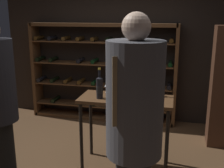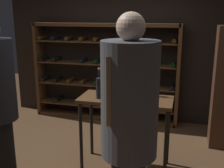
{
  "view_description": "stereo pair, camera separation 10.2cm",
  "coord_description": "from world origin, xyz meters",
  "px_view_note": "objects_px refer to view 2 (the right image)",
  "views": [
    {
      "loc": [
        0.98,
        -3.08,
        1.99
      ],
      "look_at": [
        0.2,
        0.26,
        1.11
      ],
      "focal_mm": 44.21,
      "sensor_mm": 36.0,
      "label": 1
    },
    {
      "loc": [
        1.08,
        -3.06,
        1.99
      ],
      "look_at": [
        0.2,
        0.26,
        1.11
      ],
      "focal_mm": 44.21,
      "sensor_mm": 36.0,
      "label": 2
    }
  ],
  "objects_px": {
    "wine_rack": "(105,73)",
    "wine_glass_stemmed_left": "(108,84)",
    "tasting_table": "(126,108)",
    "wine_bottle_gold_foil": "(147,84)",
    "person_bystander_red_print": "(129,126)",
    "wine_bottle_amber_reserve": "(99,87)",
    "wine_glass_stemmed_center": "(124,91)"
  },
  "relations": [
    {
      "from": "person_bystander_red_print",
      "to": "wine_bottle_amber_reserve",
      "type": "xyz_separation_m",
      "value": [
        -0.61,
        1.13,
        -0.01
      ]
    },
    {
      "from": "person_bystander_red_print",
      "to": "wine_bottle_gold_foil",
      "type": "distance_m",
      "value": 1.41
    },
    {
      "from": "wine_bottle_gold_foil",
      "to": "wine_glass_stemmed_left",
      "type": "height_order",
      "value": "wine_bottle_gold_foil"
    },
    {
      "from": "wine_bottle_gold_foil",
      "to": "wine_bottle_amber_reserve",
      "type": "relative_size",
      "value": 1.01
    },
    {
      "from": "wine_rack",
      "to": "wine_glass_stemmed_center",
      "type": "relative_size",
      "value": 19.25
    },
    {
      "from": "wine_rack",
      "to": "wine_bottle_gold_foil",
      "type": "distance_m",
      "value": 1.73
    },
    {
      "from": "wine_rack",
      "to": "wine_bottle_gold_foil",
      "type": "xyz_separation_m",
      "value": [
        0.97,
        -1.42,
        0.19
      ]
    },
    {
      "from": "wine_glass_stemmed_center",
      "to": "wine_glass_stemmed_left",
      "type": "bearing_deg",
      "value": 138.27
    },
    {
      "from": "wine_bottle_amber_reserve",
      "to": "wine_glass_stemmed_left",
      "type": "bearing_deg",
      "value": 81.14
    },
    {
      "from": "wine_rack",
      "to": "wine_glass_stemmed_left",
      "type": "xyz_separation_m",
      "value": [
        0.46,
        -1.44,
        0.16
      ]
    },
    {
      "from": "person_bystander_red_print",
      "to": "wine_glass_stemmed_left",
      "type": "xyz_separation_m",
      "value": [
        -0.57,
        1.39,
        -0.04
      ]
    },
    {
      "from": "tasting_table",
      "to": "wine_rack",
      "type": "bearing_deg",
      "value": 114.56
    },
    {
      "from": "wine_rack",
      "to": "wine_glass_stemmed_center",
      "type": "bearing_deg",
      "value": -66.6
    },
    {
      "from": "wine_bottle_gold_foil",
      "to": "wine_glass_stemmed_center",
      "type": "bearing_deg",
      "value": -132.41
    },
    {
      "from": "person_bystander_red_print",
      "to": "wine_bottle_amber_reserve",
      "type": "bearing_deg",
      "value": 90.6
    },
    {
      "from": "wine_bottle_amber_reserve",
      "to": "wine_glass_stemmed_left",
      "type": "xyz_separation_m",
      "value": [
        0.04,
        0.26,
        -0.03
      ]
    },
    {
      "from": "tasting_table",
      "to": "wine_bottle_amber_reserve",
      "type": "bearing_deg",
      "value": -164.13
    },
    {
      "from": "tasting_table",
      "to": "wine_bottle_amber_reserve",
      "type": "xyz_separation_m",
      "value": [
        -0.32,
        -0.09,
        0.27
      ]
    },
    {
      "from": "wine_bottle_amber_reserve",
      "to": "wine_glass_stemmed_left",
      "type": "height_order",
      "value": "wine_bottle_amber_reserve"
    },
    {
      "from": "tasting_table",
      "to": "wine_glass_stemmed_left",
      "type": "xyz_separation_m",
      "value": [
        -0.28,
        0.17,
        0.24
      ]
    },
    {
      "from": "tasting_table",
      "to": "wine_bottle_amber_reserve",
      "type": "height_order",
      "value": "wine_bottle_amber_reserve"
    },
    {
      "from": "wine_bottle_gold_foil",
      "to": "person_bystander_red_print",
      "type": "bearing_deg",
      "value": -87.71
    },
    {
      "from": "wine_glass_stemmed_left",
      "to": "wine_glass_stemmed_center",
      "type": "relative_size",
      "value": 1.07
    },
    {
      "from": "wine_glass_stemmed_left",
      "to": "wine_bottle_amber_reserve",
      "type": "bearing_deg",
      "value": -98.86
    },
    {
      "from": "tasting_table",
      "to": "wine_bottle_gold_foil",
      "type": "height_order",
      "value": "wine_bottle_gold_foil"
    },
    {
      "from": "wine_bottle_gold_foil",
      "to": "wine_glass_stemmed_center",
      "type": "height_order",
      "value": "wine_bottle_gold_foil"
    },
    {
      "from": "wine_glass_stemmed_left",
      "to": "wine_rack",
      "type": "bearing_deg",
      "value": 107.67
    },
    {
      "from": "wine_rack",
      "to": "person_bystander_red_print",
      "type": "xyz_separation_m",
      "value": [
        1.03,
        -2.83,
        0.2
      ]
    },
    {
      "from": "wine_bottle_amber_reserve",
      "to": "wine_glass_stemmed_center",
      "type": "xyz_separation_m",
      "value": [
        0.31,
        0.02,
        -0.04
      ]
    },
    {
      "from": "wine_glass_stemmed_center",
      "to": "wine_bottle_gold_foil",
      "type": "bearing_deg",
      "value": 47.59
    },
    {
      "from": "person_bystander_red_print",
      "to": "tasting_table",
      "type": "bearing_deg",
      "value": 75.61
    },
    {
      "from": "wine_glass_stemmed_center",
      "to": "person_bystander_red_print",
      "type": "bearing_deg",
      "value": -75.45
    }
  ]
}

